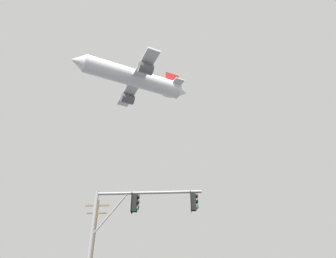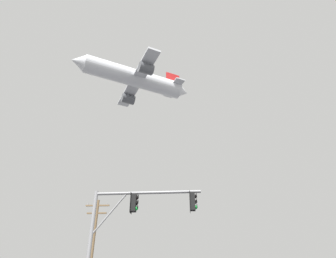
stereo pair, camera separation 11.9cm
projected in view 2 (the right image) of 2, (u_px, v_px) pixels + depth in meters
The scene contains 3 objects.
signal_pole_near at pixel (129, 222), 14.76m from camera, with size 5.62×0.56×6.45m.
utility_pole at pixel (92, 251), 25.15m from camera, with size 2.20×0.28×9.48m.
airplane at pixel (134, 78), 51.02m from camera, with size 19.89×15.36×5.76m.
Camera 2 is at (-0.18, -6.40, 1.40)m, focal length 31.54 mm.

